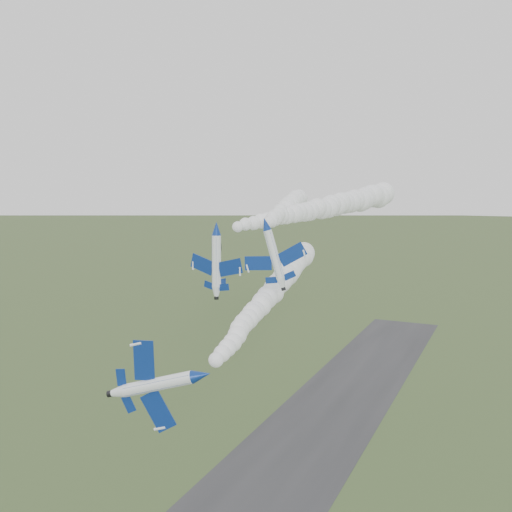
# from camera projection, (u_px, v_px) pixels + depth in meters

# --- Properties ---
(runway) EXTENTS (24.00, 260.00, 0.04)m
(runway) POSITION_uv_depth(u_px,v_px,m) (277.00, 476.00, 104.00)
(runway) COLOR #2E2E31
(runway) RESTS_ON ground
(jet_lead) EXTENTS (4.34, 12.48, 10.01)m
(jet_lead) POSITION_uv_depth(u_px,v_px,m) (201.00, 375.00, 61.09)
(jet_lead) COLOR white
(smoke_trail_jet_lead) EXTENTS (18.86, 65.56, 4.84)m
(smoke_trail_jet_lead) POSITION_uv_depth(u_px,v_px,m) (273.00, 290.00, 95.59)
(smoke_trail_jet_lead) COLOR white
(jet_pair_left) EXTENTS (10.42, 12.26, 3.03)m
(jet_pair_left) POSITION_uv_depth(u_px,v_px,m) (216.00, 228.00, 88.55)
(jet_pair_left) COLOR white
(smoke_trail_jet_pair_left) EXTENTS (18.25, 66.11, 5.69)m
(smoke_trail_jet_pair_left) POSITION_uv_depth(u_px,v_px,m) (324.00, 207.00, 117.44)
(smoke_trail_jet_pair_left) COLOR white
(jet_pair_right) EXTENTS (9.26, 11.15, 3.50)m
(jet_pair_right) POSITION_uv_depth(u_px,v_px,m) (266.00, 224.00, 84.62)
(jet_pair_right) COLOR white
(smoke_trail_jet_pair_right) EXTENTS (23.70, 63.83, 4.50)m
(smoke_trail_jet_pair_right) POSITION_uv_depth(u_px,v_px,m) (288.00, 207.00, 119.33)
(smoke_trail_jet_pair_right) COLOR white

